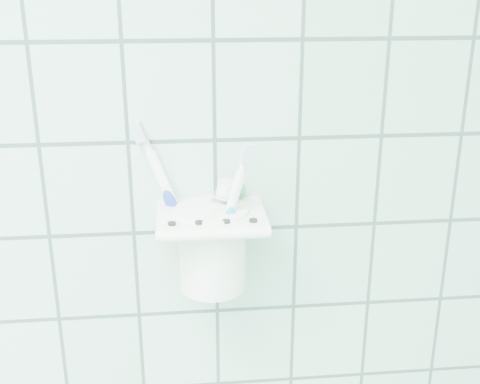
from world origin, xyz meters
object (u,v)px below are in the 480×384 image
object	(u,v)px
toothbrush_orange	(206,216)
toothpaste_tube	(213,219)
toothbrush_blue	(215,196)
holder_bracket	(211,219)
cup	(212,245)
toothbrush_pink	(205,199)

from	to	relation	value
toothbrush_orange	toothpaste_tube	bearing A→B (deg)	71.42
toothbrush_blue	toothpaste_tube	world-z (taller)	toothbrush_blue
holder_bracket	toothbrush_blue	bearing A→B (deg)	69.82
holder_bracket	toothpaste_tube	world-z (taller)	toothpaste_tube
cup	toothbrush_orange	size ratio (longest dim) A/B	0.57
cup	toothbrush_blue	bearing A→B (deg)	68.49
toothbrush_pink	toothpaste_tube	xyz separation A→B (m)	(0.01, 0.02, -0.03)
toothbrush_orange	holder_bracket	bearing A→B (deg)	57.07
holder_bracket	toothpaste_tube	bearing A→B (deg)	83.25
toothbrush_blue	toothpaste_tube	distance (m)	0.04
toothbrush_pink	toothbrush_orange	world-z (taller)	toothbrush_pink
toothbrush_pink	toothbrush_orange	xyz separation A→B (m)	(0.00, -0.02, -0.01)
toothbrush_orange	toothbrush_pink	bearing A→B (deg)	87.74
toothpaste_tube	cup	bearing A→B (deg)	-75.27
cup	toothbrush_pink	world-z (taller)	toothbrush_pink
toothbrush_pink	holder_bracket	bearing A→B (deg)	-40.45
toothbrush_orange	toothpaste_tube	distance (m)	0.04
toothbrush_pink	toothpaste_tube	distance (m)	0.04
holder_bracket	toothbrush_pink	bearing A→B (deg)	124.69
cup	toothpaste_tube	bearing A→B (deg)	85.05
toothbrush_pink	toothbrush_blue	bearing A→B (deg)	44.71
toothbrush_orange	toothpaste_tube	world-z (taller)	toothbrush_orange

